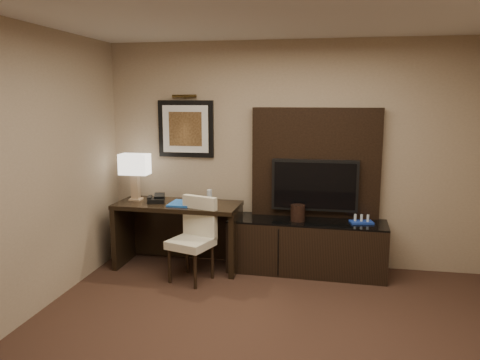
% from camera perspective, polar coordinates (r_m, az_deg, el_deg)
% --- Properties ---
extents(wall_back, '(4.50, 0.01, 2.70)m').
position_cam_1_polar(wall_back, '(5.67, 6.20, 3.04)').
color(wall_back, '#9E876B').
rests_on(wall_back, floor).
extents(desk, '(1.50, 0.68, 0.79)m').
position_cam_1_polar(desk, '(5.73, -7.50, -6.67)').
color(desk, black).
rests_on(desk, floor).
extents(credenza, '(1.84, 0.57, 0.63)m').
position_cam_1_polar(credenza, '(5.59, 8.07, -8.01)').
color(credenza, black).
rests_on(credenza, floor).
extents(tv_wall_panel, '(1.50, 0.12, 1.30)m').
position_cam_1_polar(tv_wall_panel, '(5.61, 9.19, 2.07)').
color(tv_wall_panel, black).
rests_on(tv_wall_panel, wall_back).
extents(tv, '(1.00, 0.08, 0.60)m').
position_cam_1_polar(tv, '(5.55, 9.09, -0.63)').
color(tv, black).
rests_on(tv, tv_wall_panel).
extents(artwork, '(0.70, 0.04, 0.70)m').
position_cam_1_polar(artwork, '(5.86, -6.61, 6.21)').
color(artwork, black).
rests_on(artwork, wall_back).
extents(picture_light, '(0.04, 0.04, 0.30)m').
position_cam_1_polar(picture_light, '(5.82, -6.80, 10.12)').
color(picture_light, '#433315').
rests_on(picture_light, wall_back).
extents(desk_chair, '(0.56, 0.60, 0.89)m').
position_cam_1_polar(desk_chair, '(5.27, -6.02, -7.58)').
color(desk_chair, beige).
rests_on(desk_chair, floor).
extents(table_lamp, '(0.39, 0.26, 0.59)m').
position_cam_1_polar(table_lamp, '(5.84, -12.67, 0.44)').
color(table_lamp, tan).
rests_on(table_lamp, desk).
extents(desk_phone, '(0.23, 0.22, 0.10)m').
position_cam_1_polar(desk_phone, '(5.69, -10.17, -2.24)').
color(desk_phone, black).
rests_on(desk_phone, desk).
extents(blue_folder, '(0.27, 0.35, 0.02)m').
position_cam_1_polar(blue_folder, '(5.56, -7.16, -2.85)').
color(blue_folder, blue).
rests_on(blue_folder, desk).
extents(book, '(0.17, 0.10, 0.24)m').
position_cam_1_polar(book, '(5.52, -6.18, -1.73)').
color(book, tan).
rests_on(book, desk).
extents(water_bottle, '(0.07, 0.07, 0.17)m').
position_cam_1_polar(water_bottle, '(5.53, -3.73, -2.08)').
color(water_bottle, silver).
rests_on(water_bottle, desk).
extents(ice_bucket, '(0.18, 0.18, 0.19)m').
position_cam_1_polar(ice_bucket, '(5.45, 7.06, -3.99)').
color(ice_bucket, black).
rests_on(ice_bucket, credenza).
extents(minibar_tray, '(0.28, 0.20, 0.09)m').
position_cam_1_polar(minibar_tray, '(5.50, 14.59, -4.63)').
color(minibar_tray, '#1835A0').
rests_on(minibar_tray, credenza).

